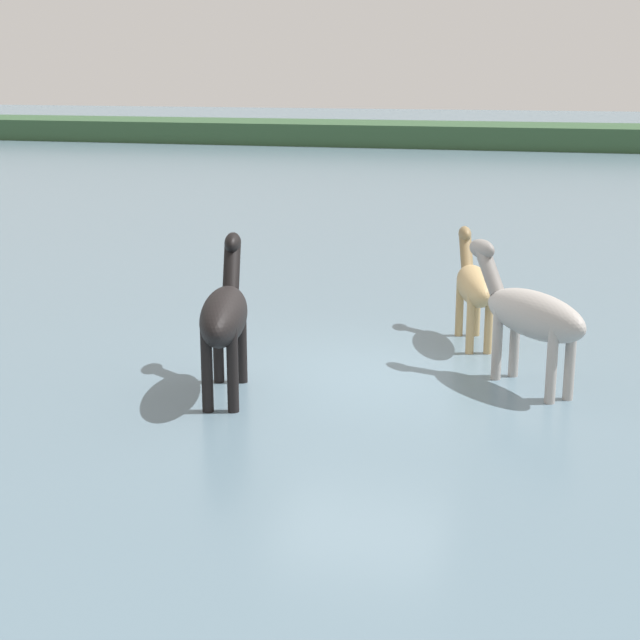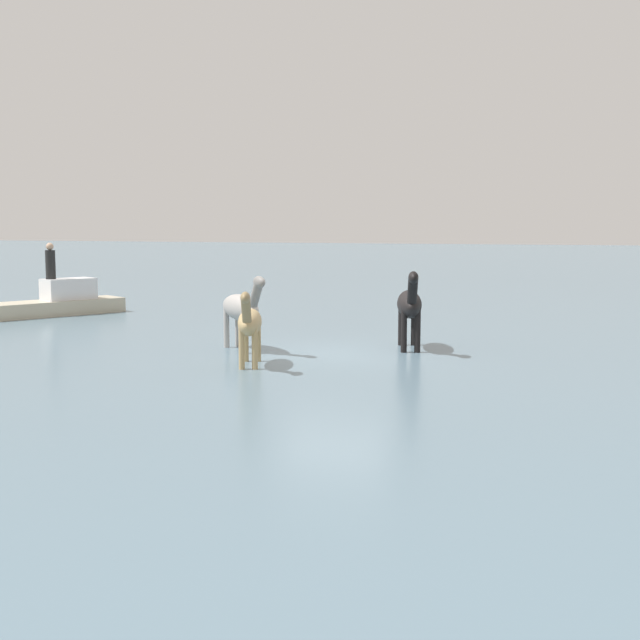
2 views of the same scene
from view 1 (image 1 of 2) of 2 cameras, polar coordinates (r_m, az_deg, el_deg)
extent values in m
plane|color=slate|center=(13.69, 2.52, -3.32)|extent=(179.93, 179.93, 0.00)
cube|color=#304F31|center=(55.11, 12.26, 9.91)|extent=(161.93, 6.00, 2.40)
ellipsoid|color=tan|center=(15.19, 9.10, 2.00)|extent=(0.96, 1.78, 0.57)
cylinder|color=tan|center=(15.76, 8.21, 0.74)|extent=(0.13, 0.13, 0.94)
cylinder|color=tan|center=(15.81, 9.20, 0.74)|extent=(0.13, 0.13, 0.94)
cylinder|color=tan|center=(14.79, 8.84, -0.21)|extent=(0.13, 0.13, 0.94)
cylinder|color=tan|center=(14.84, 9.89, -0.20)|extent=(0.13, 0.13, 0.94)
cylinder|color=olive|center=(15.99, 8.59, 4.01)|extent=(0.33, 0.56, 0.63)
ellipsoid|color=olive|center=(16.12, 8.52, 5.03)|extent=(0.32, 0.50, 0.25)
ellipsoid|color=black|center=(12.61, -5.67, 0.24)|extent=(1.05, 2.07, 0.67)
cylinder|color=black|center=(13.34, -6.01, -1.40)|extent=(0.15, 0.15, 1.10)
cylinder|color=black|center=(13.31, -4.63, -1.41)|extent=(0.15, 0.15, 1.10)
cylinder|color=black|center=(12.21, -6.67, -2.94)|extent=(0.15, 0.15, 1.10)
cylinder|color=black|center=(12.17, -5.16, -2.96)|extent=(0.15, 0.15, 1.10)
cylinder|color=black|center=(13.53, -5.22, 3.13)|extent=(0.37, 0.65, 0.73)
ellipsoid|color=black|center=(13.68, -5.15, 4.53)|extent=(0.36, 0.58, 0.29)
ellipsoid|color=#9E9993|center=(13.16, 12.51, 0.30)|extent=(1.68, 1.75, 0.63)
cylinder|color=#9E9993|center=(13.61, 10.38, -1.37)|extent=(0.14, 0.14, 1.04)
cylinder|color=#9E9993|center=(13.80, 11.38, -1.20)|extent=(0.14, 0.14, 1.04)
cylinder|color=#9E9993|center=(12.79, 13.47, -2.58)|extent=(0.14, 0.14, 1.04)
cylinder|color=#9E9993|center=(12.99, 14.49, -2.38)|extent=(0.14, 0.14, 1.04)
cylinder|color=slate|center=(13.82, 9.95, 2.85)|extent=(0.55, 0.57, 0.69)
ellipsoid|color=slate|center=(13.92, 9.51, 4.14)|extent=(0.51, 0.52, 0.28)
camera|label=2|loc=(33.25, 0.91, 12.83)|focal=48.77mm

